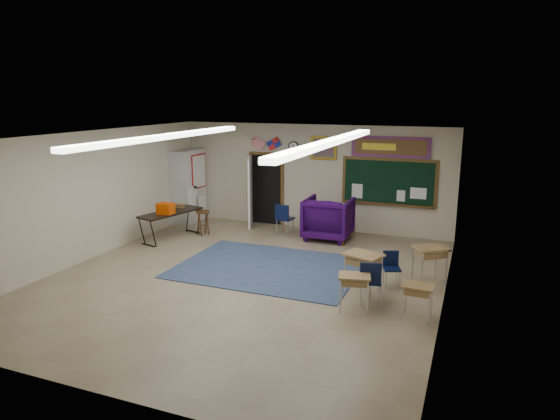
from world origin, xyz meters
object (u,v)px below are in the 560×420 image
at_px(student_desk_front_left, 363,272).
at_px(folding_table, 171,224).
at_px(wingback_armchair, 328,218).
at_px(student_desk_front_right, 429,263).
at_px(wooden_stool, 203,222).

bearing_deg(student_desk_front_left, folding_table, 179.96).
distance_m(wingback_armchair, student_desk_front_right, 3.74).
bearing_deg(student_desk_front_right, wooden_stool, 131.41).
relative_size(wingback_armchair, student_desk_front_left, 1.51).
xyz_separation_m(wingback_armchair, folding_table, (-3.93, -1.58, -0.15)).
height_order(wingback_armchair, wooden_stool, wingback_armchair).
height_order(folding_table, wooden_stool, folding_table).
xyz_separation_m(student_desk_front_right, wooden_stool, (-6.20, 1.51, -0.08)).
xyz_separation_m(student_desk_front_left, folding_table, (-5.64, 1.92, -0.05)).
xyz_separation_m(wingback_armchair, student_desk_front_left, (1.71, -3.49, -0.11)).
bearing_deg(student_desk_front_right, student_desk_front_left, -171.33).
distance_m(student_desk_front_left, folding_table, 5.96).
relative_size(student_desk_front_left, wooden_stool, 1.22).
height_order(student_desk_front_left, folding_table, folding_table).
bearing_deg(wooden_stool, wingback_armchair, 15.01).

